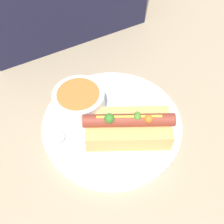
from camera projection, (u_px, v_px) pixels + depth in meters
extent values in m
plane|color=tan|center=(112.00, 126.00, 0.51)|extent=(4.00, 4.00, 0.00)
cylinder|color=white|center=(112.00, 124.00, 0.51)|extent=(0.27, 0.27, 0.02)
cube|color=#DBAD60|center=(128.00, 128.00, 0.47)|extent=(0.17, 0.13, 0.04)
cylinder|color=brown|center=(129.00, 120.00, 0.45)|extent=(0.15, 0.09, 0.02)
sphere|color=#518C2D|center=(137.00, 117.00, 0.44)|extent=(0.01, 0.01, 0.01)
sphere|color=orange|center=(149.00, 119.00, 0.44)|extent=(0.01, 0.01, 0.01)
sphere|color=#518C2D|center=(137.00, 115.00, 0.44)|extent=(0.01, 0.01, 0.01)
sphere|color=#387A28|center=(109.00, 118.00, 0.44)|extent=(0.02, 0.02, 0.02)
cylinder|color=gold|center=(129.00, 117.00, 0.44)|extent=(0.10, 0.06, 0.01)
cylinder|color=white|center=(79.00, 102.00, 0.50)|extent=(0.10, 0.10, 0.05)
cylinder|color=#C67533|center=(78.00, 95.00, 0.48)|extent=(0.08, 0.08, 0.01)
cube|color=#B7B7BC|center=(92.00, 161.00, 0.45)|extent=(0.06, 0.12, 0.00)
ellipsoid|color=#B7B7BC|center=(55.00, 135.00, 0.48)|extent=(0.04, 0.05, 0.01)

